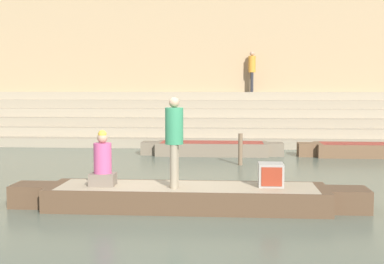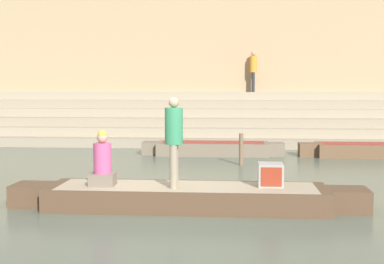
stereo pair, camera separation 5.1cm
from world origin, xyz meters
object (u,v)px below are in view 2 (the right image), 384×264
at_px(person_standing, 174,136).
at_px(tv_set, 271,175).
at_px(person_on_steps, 253,68).
at_px(moored_boat_shore, 382,150).
at_px(rowboat_main, 187,196).
at_px(person_rowing, 102,163).
at_px(mooring_post, 241,149).
at_px(moored_boat_distant, 213,148).

distance_m(person_standing, tv_set, 1.92).
relative_size(person_standing, person_on_steps, 0.94).
xyz_separation_m(moored_boat_shore, person_on_steps, (-3.94, 5.76, 2.80)).
height_order(rowboat_main, person_rowing, person_rowing).
distance_m(tv_set, mooring_post, 5.45).
bearing_deg(person_standing, person_on_steps, 77.37).
height_order(person_standing, tv_set, person_standing).
height_order(moored_boat_distant, mooring_post, mooring_post).
relative_size(moored_boat_shore, moored_boat_distant, 1.13).
height_order(tv_set, person_on_steps, person_on_steps).
bearing_deg(person_standing, moored_boat_shore, 48.78).
distance_m(person_standing, mooring_post, 5.90).
height_order(moored_boat_shore, person_on_steps, person_on_steps).
bearing_deg(person_rowing, moored_boat_shore, 51.74).
distance_m(rowboat_main, person_on_steps, 13.89).
xyz_separation_m(rowboat_main, person_on_steps, (1.64, 13.51, 2.81)).
xyz_separation_m(tv_set, moored_boat_distant, (-1.39, 7.64, -0.40)).
height_order(person_rowing, person_on_steps, person_on_steps).
relative_size(person_standing, person_rowing, 1.59).
height_order(rowboat_main, moored_boat_distant, moored_boat_distant).
relative_size(person_standing, moored_boat_distant, 0.35).
relative_size(moored_boat_distant, person_on_steps, 2.66).
bearing_deg(tv_set, mooring_post, 90.63).
distance_m(moored_boat_shore, moored_boat_distant, 5.43).
xyz_separation_m(person_rowing, tv_set, (3.10, 0.19, -0.20)).
xyz_separation_m(moored_boat_distant, mooring_post, (0.90, -2.22, 0.23)).
bearing_deg(moored_boat_shore, mooring_post, -151.28).
bearing_deg(moored_boat_shore, tv_set, -115.11).
bearing_deg(tv_set, person_on_steps, 85.10).
height_order(rowboat_main, person_on_steps, person_on_steps).
height_order(person_standing, mooring_post, person_standing).
distance_m(mooring_post, person_on_steps, 8.39).
height_order(person_standing, person_rowing, person_standing).
height_order(person_rowing, moored_boat_distant, person_rowing).
bearing_deg(tv_set, rowboat_main, -179.93).
distance_m(moored_boat_distant, person_on_steps, 6.56).
bearing_deg(person_on_steps, moored_boat_shore, 159.42).
relative_size(tv_set, moored_boat_distant, 0.10).
relative_size(tv_set, mooring_post, 0.53).
bearing_deg(person_rowing, person_on_steps, 80.92).
bearing_deg(mooring_post, moored_boat_distant, 112.10).
bearing_deg(moored_boat_distant, person_standing, -98.35).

